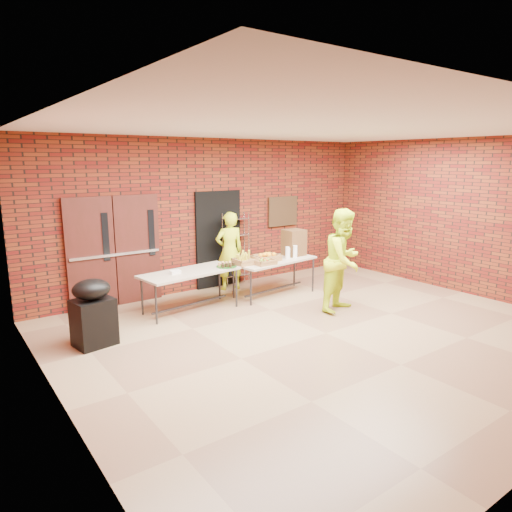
{
  "coord_description": "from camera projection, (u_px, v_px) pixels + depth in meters",
  "views": [
    {
      "loc": [
        -5.0,
        -4.96,
        2.73
      ],
      "look_at": [
        -0.38,
        1.4,
        1.08
      ],
      "focal_mm": 32.0,
      "sensor_mm": 36.0,
      "label": 1
    }
  ],
  "objects": [
    {
      "name": "basket_oranges",
      "position": [
        267.0,
        257.0,
        9.22
      ],
      "size": [
        0.49,
        0.38,
        0.15
      ],
      "color": "olive",
      "rests_on": "table_right"
    },
    {
      "name": "bronze_plaque",
      "position": [
        283.0,
        211.0,
        10.87
      ],
      "size": [
        0.85,
        0.04,
        0.7
      ],
      "primitive_type": "cube",
      "color": "#392917",
      "rests_on": "room"
    },
    {
      "name": "cup_stack_back",
      "position": [
        288.0,
        253.0,
        9.47
      ],
      "size": [
        0.07,
        0.07,
        0.21
      ],
      "primitive_type": "cylinder",
      "color": "white",
      "rests_on": "table_right"
    },
    {
      "name": "room",
      "position": [
        329.0,
        235.0,
        7.03
      ],
      "size": [
        8.08,
        7.08,
        3.28
      ],
      "color": "#8A674B",
      "rests_on": "ground"
    },
    {
      "name": "wire_rack",
      "position": [
        236.0,
        249.0,
        10.09
      ],
      "size": [
        0.61,
        0.23,
        1.62
      ],
      "primitive_type": null,
      "rotation": [
        0.0,
        0.0,
        -0.06
      ],
      "color": "#B6B6BD",
      "rests_on": "room"
    },
    {
      "name": "coffee_dispenser",
      "position": [
        294.0,
        242.0,
        9.71
      ],
      "size": [
        0.42,
        0.38,
        0.55
      ],
      "primitive_type": "cube",
      "color": "brown",
      "rests_on": "table_right"
    },
    {
      "name": "cup_stack_front",
      "position": [
        287.0,
        253.0,
        9.42
      ],
      "size": [
        0.08,
        0.08,
        0.24
      ],
      "primitive_type": "cylinder",
      "color": "white",
      "rests_on": "table_right"
    },
    {
      "name": "napkin_box",
      "position": [
        175.0,
        272.0,
        8.13
      ],
      "size": [
        0.18,
        0.12,
        0.06
      ],
      "primitive_type": "cube",
      "color": "white",
      "rests_on": "table_left"
    },
    {
      "name": "muffin_tray",
      "position": [
        226.0,
        265.0,
        8.65
      ],
      "size": [
        0.38,
        0.38,
        0.1
      ],
      "color": "#194E14",
      "rests_on": "table_left"
    },
    {
      "name": "cup_stack_mid",
      "position": [
        295.0,
        252.0,
        9.46
      ],
      "size": [
        0.09,
        0.09,
        0.26
      ],
      "primitive_type": "cylinder",
      "color": "white",
      "rests_on": "table_right"
    },
    {
      "name": "table_left",
      "position": [
        190.0,
        275.0,
        8.33
      ],
      "size": [
        1.91,
        0.98,
        0.75
      ],
      "rotation": [
        0.0,
        0.0,
        0.12
      ],
      "color": "tan",
      "rests_on": "room"
    },
    {
      "name": "volunteer_man",
      "position": [
        344.0,
        260.0,
        8.34
      ],
      "size": [
        1.08,
        0.93,
        1.89
      ],
      "primitive_type": "imported",
      "rotation": [
        0.0,
        0.0,
        0.27
      ],
      "color": "#DCFA1B",
      "rests_on": "room"
    },
    {
      "name": "double_doors",
      "position": [
        115.0,
        251.0,
        8.61
      ],
      "size": [
        1.78,
        0.12,
        2.1
      ],
      "color": "#461814",
      "rests_on": "room"
    },
    {
      "name": "dark_doorway",
      "position": [
        218.0,
        239.0,
        9.94
      ],
      "size": [
        1.1,
        0.06,
        2.1
      ],
      "primitive_type": "cube",
      "color": "black",
      "rests_on": "room"
    },
    {
      "name": "basket_apples",
      "position": [
        265.0,
        262.0,
        8.89
      ],
      "size": [
        0.4,
        0.31,
        0.13
      ],
      "color": "olive",
      "rests_on": "table_right"
    },
    {
      "name": "table_right",
      "position": [
        274.0,
        263.0,
        9.34
      ],
      "size": [
        1.89,
        0.96,
        0.75
      ],
      "rotation": [
        0.0,
        0.0,
        0.12
      ],
      "color": "tan",
      "rests_on": "room"
    },
    {
      "name": "basket_bananas",
      "position": [
        246.0,
        261.0,
        8.92
      ],
      "size": [
        0.47,
        0.37,
        0.15
      ],
      "color": "olive",
      "rests_on": "table_right"
    },
    {
      "name": "volunteer_woman",
      "position": [
        229.0,
        251.0,
        9.73
      ],
      "size": [
        0.69,
        0.53,
        1.68
      ],
      "primitive_type": "imported",
      "rotation": [
        0.0,
        0.0,
        2.92
      ],
      "color": "#DCFA1B",
      "rests_on": "room"
    },
    {
      "name": "covered_grill",
      "position": [
        93.0,
        312.0,
        6.79
      ],
      "size": [
        0.63,
        0.56,
        1.03
      ],
      "rotation": [
        0.0,
        0.0,
        0.16
      ],
      "color": "black",
      "rests_on": "room"
    }
  ]
}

